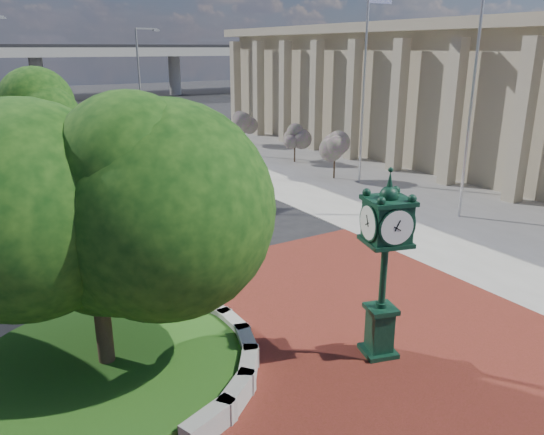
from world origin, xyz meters
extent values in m
plane|color=black|center=(0.00, 0.00, 0.00)|extent=(200.00, 200.00, 0.00)
cube|color=maroon|center=(0.00, -1.00, 0.02)|extent=(12.00, 12.00, 0.04)
cube|color=#9E9B93|center=(16.00, 10.00, 0.02)|extent=(20.00, 50.00, 0.04)
cube|color=#9E9B93|center=(-3.91, -3.01, 0.27)|extent=(1.29, 0.76, 0.54)
cube|color=#9E9B93|center=(-3.05, -2.54, 0.27)|extent=(1.20, 1.04, 0.54)
cube|color=#9E9B93|center=(-2.38, -1.84, 0.27)|extent=(1.00, 1.22, 0.54)
cube|color=#9E9B93|center=(-1.95, -0.96, 0.27)|extent=(0.71, 1.30, 0.54)
cube|color=#9E9B93|center=(-1.80, 0.00, 0.27)|extent=(0.35, 1.25, 0.54)
cube|color=#9E9B93|center=(-1.95, 0.96, 0.27)|extent=(0.71, 1.30, 0.54)
cube|color=#9E9B93|center=(-2.38, 1.84, 0.27)|extent=(1.00, 1.22, 0.54)
cube|color=#9E9B93|center=(-3.05, 2.54, 0.27)|extent=(1.20, 1.04, 0.54)
cube|color=#9E9B93|center=(-3.91, 3.01, 0.27)|extent=(1.29, 0.76, 0.54)
cylinder|color=#214F16|center=(-5.00, 0.00, 0.20)|extent=(6.10, 6.10, 0.40)
cube|color=tan|center=(24.00, 12.00, 4.00)|extent=(15.00, 42.00, 8.00)
cube|color=tan|center=(24.00, 12.00, 8.30)|extent=(17.00, 44.00, 0.60)
cube|color=black|center=(16.80, 12.00, 4.00)|extent=(0.30, 40.00, 5.50)
cylinder|color=#9E9B93|center=(5.00, 70.00, 3.00)|extent=(1.80, 1.80, 6.00)
cylinder|color=#9E9B93|center=(25.00, 70.00, 3.00)|extent=(1.80, 1.80, 6.00)
cylinder|color=#38281C|center=(-5.00, 0.00, 1.08)|extent=(0.36, 0.36, 2.17)
sphere|color=black|center=(-5.00, 0.00, 3.73)|extent=(5.20, 5.20, 5.20)
cylinder|color=#38281C|center=(-4.00, 18.00, 0.96)|extent=(0.36, 0.36, 1.92)
sphere|color=black|center=(-4.00, 18.00, 3.25)|extent=(4.40, 4.40, 4.40)
cube|color=black|center=(0.79, -2.60, 0.08)|extent=(0.95, 0.95, 0.15)
cube|color=black|center=(0.79, -2.60, 0.67)|extent=(0.66, 0.66, 1.06)
cube|color=black|center=(0.79, -2.60, 1.23)|extent=(0.84, 0.84, 0.12)
cylinder|color=black|center=(0.79, -2.60, 2.10)|extent=(0.16, 0.16, 1.63)
cube|color=black|center=(0.79, -2.60, 3.41)|extent=(1.07, 1.07, 0.86)
cylinder|color=white|center=(0.67, -3.03, 3.41)|extent=(0.75, 0.27, 0.77)
cylinder|color=white|center=(0.92, -2.17, 3.41)|extent=(0.75, 0.27, 0.77)
cylinder|color=white|center=(0.36, -2.47, 3.41)|extent=(0.27, 0.75, 0.77)
cylinder|color=white|center=(1.23, -2.73, 3.41)|extent=(0.27, 0.75, 0.77)
sphere|color=black|center=(0.79, -2.60, 4.00)|extent=(0.42, 0.42, 0.42)
cone|color=black|center=(0.79, -2.60, 4.32)|extent=(0.17, 0.17, 0.48)
imported|color=#4D0B0C|center=(0.91, 36.76, 0.70)|extent=(2.78, 4.41, 1.40)
cylinder|color=silver|center=(11.36, 3.71, 5.20)|extent=(0.12, 0.12, 10.39)
cylinder|color=silver|center=(11.83, 10.88, 5.25)|extent=(0.13, 0.13, 10.49)
cylinder|color=slate|center=(5.31, 27.58, 4.19)|extent=(0.15, 0.15, 8.37)
cube|color=slate|center=(6.14, 27.72, 8.37)|extent=(1.67, 0.41, 0.11)
cube|color=slate|center=(6.87, 27.84, 8.28)|extent=(0.50, 0.31, 0.14)
cube|color=slate|center=(-1.72, 39.40, 9.38)|extent=(0.58, 0.40, 0.16)
cylinder|color=#38281C|center=(11.12, 12.23, 0.60)|extent=(0.10, 0.10, 1.20)
sphere|color=#A0508C|center=(11.12, 12.23, 1.60)|extent=(1.20, 1.20, 1.20)
cylinder|color=#38281C|center=(11.77, 17.14, 0.60)|extent=(0.10, 0.10, 1.20)
sphere|color=#A0508C|center=(11.77, 17.14, 1.60)|extent=(1.20, 1.20, 1.20)
cylinder|color=#38281C|center=(12.28, 24.72, 0.60)|extent=(0.10, 0.10, 1.20)
sphere|color=#A0508C|center=(12.28, 24.72, 1.60)|extent=(1.20, 1.20, 1.20)
camera|label=1|loc=(-7.33, -10.77, 7.11)|focal=35.00mm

